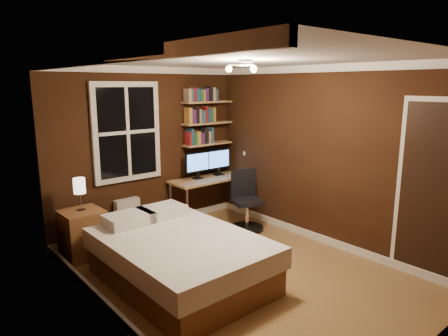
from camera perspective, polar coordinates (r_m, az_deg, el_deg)
floor at (r=5.02m, az=1.96°, el=-14.62°), size 4.20×4.20×0.00m
wall_back at (r=6.29m, az=-10.86°, el=2.61°), size 3.20×0.04×2.50m
wall_left at (r=3.75m, az=-16.46°, el=-3.89°), size 0.04×4.20×2.50m
wall_right at (r=5.77m, az=13.95°, el=1.66°), size 0.04×4.20×2.50m
ceiling at (r=4.50m, az=2.19°, el=15.20°), size 3.20×4.20×0.02m
window at (r=6.06m, az=-13.70°, el=5.01°), size 1.06×0.06×1.46m
door at (r=5.08m, az=27.98°, el=-3.36°), size 0.03×0.82×2.05m
ceiling_fixture at (r=4.42m, az=3.07°, el=13.96°), size 0.44×0.44×0.18m
bookshelf_lower at (r=6.78m, az=-2.36°, el=3.47°), size 0.92×0.22×0.03m
books_row_lower at (r=6.76m, az=-2.37°, el=4.56°), size 0.48×0.16×0.23m
bookshelf_middle at (r=6.74m, az=-2.39°, el=6.42°), size 0.92×0.22×0.03m
books_row_middle at (r=6.73m, az=-2.40°, el=7.52°), size 0.54×0.16×0.23m
bookshelf_upper at (r=6.71m, az=-2.42°, el=9.39°), size 0.92×0.22×0.03m
books_row_upper at (r=6.71m, az=-2.43°, el=10.50°), size 0.60×0.16×0.23m
bed at (r=4.71m, az=-6.38°, el=-12.61°), size 1.48×2.04×0.69m
nightstand at (r=5.63m, az=-19.50°, el=-8.83°), size 0.52×0.52×0.63m
bedside_lamp at (r=5.47m, az=-19.88°, el=-3.59°), size 0.15×0.15×0.44m
radiator at (r=6.23m, az=-13.61°, el=-6.81°), size 0.37×0.13×0.56m
desk at (r=6.73m, az=-1.70°, el=-1.84°), size 1.49×0.56×0.71m
monitor_left at (r=6.58m, az=-3.81°, el=0.36°), size 0.48×0.12×0.45m
monitor_right at (r=6.85m, az=-0.79°, el=0.84°), size 0.48×0.12×0.45m
desk_lamp at (r=6.97m, az=2.67°, el=1.00°), size 0.14×0.32×0.44m
office_chair at (r=6.28m, az=3.19°, el=-5.65°), size 0.55×0.55×0.94m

